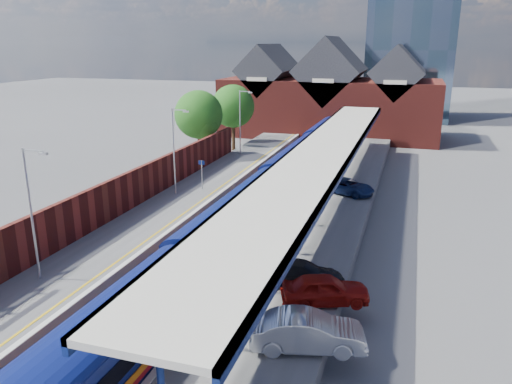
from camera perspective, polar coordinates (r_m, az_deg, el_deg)
ground at (r=46.72m, az=2.48°, el=0.63°), size 240.00×240.00×0.00m
ballast_bed at (r=37.61m, az=-1.53°, el=-3.36°), size 6.00×76.00×0.06m
rails at (r=37.58m, az=-1.53°, el=-3.23°), size 4.51×76.00×0.14m
left_platform at (r=39.51m, az=-9.10°, el=-1.85°), size 5.00×76.00×1.00m
right_platform at (r=36.04m, az=7.54°, el=-3.62°), size 6.00×76.00×1.00m
coping_left at (r=38.38m, az=-5.99°, el=-1.46°), size 0.30×76.00×0.05m
coping_right at (r=36.42m, az=3.15°, el=-2.40°), size 0.30×76.00×0.05m
yellow_line at (r=38.62m, az=-6.81°, el=-1.40°), size 0.14×76.00×0.01m
train at (r=39.64m, az=2.10°, el=0.87°), size 3.06×65.94×3.45m
canopy at (r=36.65m, az=7.57°, el=4.47°), size 4.50×52.00×4.48m
lamp_post_b at (r=27.60m, az=-24.18°, el=-1.53°), size 1.48×0.18×7.00m
lamp_post_c at (r=40.46m, az=-9.23°, el=5.18°), size 1.48×0.18×7.00m
lamp_post_d at (r=54.99m, az=-1.71°, el=8.41°), size 1.48×0.18×7.00m
platform_sign at (r=42.16m, az=-6.21°, el=2.55°), size 0.55×0.08×2.50m
brick_wall at (r=34.97m, az=-17.78°, el=-1.56°), size 0.35×50.00×3.86m
station_building at (r=72.68m, az=8.45°, el=10.63°), size 30.00×12.12×13.78m
tree_near at (r=54.47m, az=-6.45°, el=8.61°), size 5.20×5.20×8.10m
tree_far at (r=61.45m, az=-2.54°, el=9.62°), size 5.20×5.20×8.10m
parked_car_red at (r=24.33m, az=7.92°, el=-10.94°), size 4.50×3.04×1.42m
parked_car_silver at (r=20.96m, az=5.93°, el=-15.60°), size 4.91×2.76×1.53m
parked_car_dark at (r=25.83m, az=5.14°, el=-9.28°), size 4.64×2.29×1.30m
parked_car_blue at (r=41.58m, az=10.35°, el=0.66°), size 4.98×3.60×1.26m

